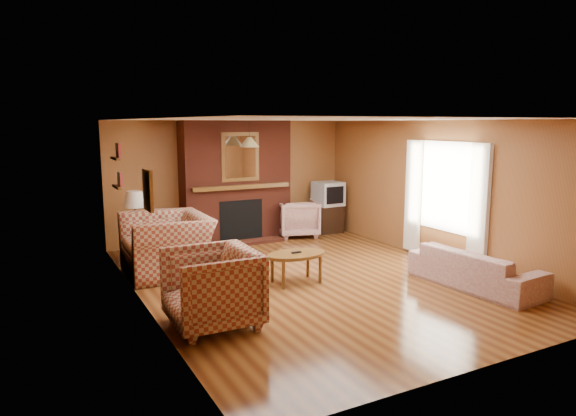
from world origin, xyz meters
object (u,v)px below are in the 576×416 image
floral_armchair (297,218)px  table_lamp (135,208)px  fireplace (236,182)px  side_table (137,244)px  plaid_loveseat (167,244)px  tv_stand (328,219)px  crt_tv (328,194)px  floral_sofa (475,268)px  coffee_table (296,257)px  plaid_armchair (212,288)px

floral_armchair → table_lamp: bearing=21.9°
fireplace → floral_armchair: fireplace is taller
floral_armchair → side_table: size_ratio=1.53×
plaid_loveseat → side_table: plaid_loveseat is taller
floral_armchair → tv_stand: bearing=-159.5°
plaid_loveseat → table_lamp: bearing=-166.0°
fireplace → table_lamp: 2.18m
plaid_loveseat → tv_stand: bearing=111.2°
floral_armchair → crt_tv: bearing=-159.9°
fireplace → floral_armchair: size_ratio=2.88×
floral_armchair → table_lamp: table_lamp is taller
floral_sofa → coffee_table: (-2.19, 1.39, 0.12)m
fireplace → table_lamp: (-2.10, -0.53, -0.27)m
fireplace → tv_stand: bearing=-5.1°
coffee_table → plaid_armchair: bearing=-149.1°
table_lamp → coffee_table: bearing=-54.0°
floral_armchair → tv_stand: floral_armchair is taller
floral_armchair → crt_tv: crt_tv is taller
fireplace → tv_stand: fireplace is taller
crt_tv → floral_armchair: bearing=-176.8°
fireplace → floral_armchair: (1.27, -0.23, -0.80)m
fireplace → crt_tv: (2.05, -0.19, -0.34)m
crt_tv → floral_sofa: bearing=-92.0°
side_table → plaid_armchair: bearing=-87.5°
side_table → crt_tv: (4.15, 0.34, 0.57)m
plaid_loveseat → tv_stand: 4.16m
plaid_loveseat → tv_stand: (3.90, 1.43, -0.17)m
plaid_loveseat → floral_sofa: plaid_loveseat is taller
coffee_table → floral_armchair: bearing=60.8°
table_lamp → tv_stand: table_lamp is taller
floral_armchair → floral_sofa: bearing=115.4°
floral_sofa → floral_armchair: size_ratio=2.30×
plaid_loveseat → table_lamp: table_lamp is taller
floral_sofa → table_lamp: bearing=41.0°
plaid_loveseat → plaid_armchair: bearing=-1.4°
plaid_loveseat → floral_armchair: (3.12, 1.38, -0.08)m
tv_stand → coffee_table: bearing=-125.1°
table_lamp → crt_tv: bearing=4.7°
plaid_armchair → crt_tv: bearing=134.6°
coffee_table → side_table: (-1.81, 2.49, -0.13)m
table_lamp → tv_stand: (4.15, 0.35, -0.61)m
floral_armchair → side_table: bearing=21.9°
crt_tv → tv_stand: bearing=90.0°
coffee_table → side_table: bearing=126.0°
plaid_loveseat → coffee_table: 2.10m
plaid_loveseat → side_table: size_ratio=2.62×
plaid_armchair → floral_sofa: plaid_armchair is taller
coffee_table → crt_tv: bearing=50.5°
side_table → crt_tv: bearing=4.7°
plaid_armchair → crt_tv: size_ratio=1.76×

